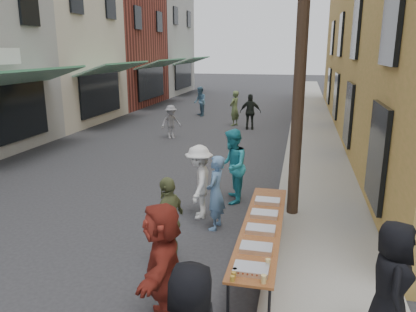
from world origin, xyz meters
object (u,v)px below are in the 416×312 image
at_px(utility_pole_near, 303,16).
at_px(serving_table, 262,227).
at_px(server, 391,284).
at_px(utility_pole_mid, 304,35).
at_px(utility_pole_far, 304,40).
at_px(guest_front_c, 232,166).
at_px(catering_tray_sausage, 251,269).

distance_m(utility_pole_near, serving_table, 4.47).
bearing_deg(server, utility_pole_near, 20.70).
bearing_deg(utility_pole_mid, utility_pole_near, -90.00).
bearing_deg(utility_pole_mid, utility_pole_far, 90.00).
height_order(utility_pole_near, guest_front_c, utility_pole_near).
bearing_deg(catering_tray_sausage, utility_pole_far, 88.98).
bearing_deg(serving_table, guest_front_c, 109.86).
height_order(utility_pole_near, utility_pole_mid, same).
bearing_deg(serving_table, utility_pole_mid, 88.00).
bearing_deg(catering_tray_sausage, utility_pole_mid, 88.21).
xyz_separation_m(utility_pole_near, serving_table, (-0.50, -2.31, -3.79)).
xyz_separation_m(utility_pole_far, serving_table, (-0.50, -26.31, -3.79)).
relative_size(utility_pole_mid, catering_tray_sausage, 18.00).
bearing_deg(utility_pole_near, server, -72.78).
distance_m(guest_front_c, server, 5.59).
bearing_deg(server, utility_pole_far, 6.12).
distance_m(utility_pole_far, guest_front_c, 23.71).
xyz_separation_m(utility_pole_near, utility_pole_mid, (0.00, 12.00, 0.00)).
xyz_separation_m(utility_pole_far, guest_front_c, (-1.56, -23.39, -3.55)).
bearing_deg(serving_table, catering_tray_sausage, -90.00).
bearing_deg(utility_pole_far, guest_front_c, -93.81).
height_order(utility_pole_mid, catering_tray_sausage, utility_pole_mid).
relative_size(utility_pole_mid, serving_table, 2.25).
xyz_separation_m(utility_pole_mid, server, (1.30, -16.19, -3.55)).
bearing_deg(catering_tray_sausage, utility_pole_near, 82.81).
relative_size(utility_pole_far, server, 5.31).
bearing_deg(catering_tray_sausage, serving_table, 90.00).
height_order(utility_pole_mid, server, utility_pole_mid).
height_order(utility_pole_near, server, utility_pole_near).
height_order(utility_pole_far, serving_table, utility_pole_far).
height_order(catering_tray_sausage, server, server).
distance_m(serving_table, catering_tray_sausage, 1.65).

